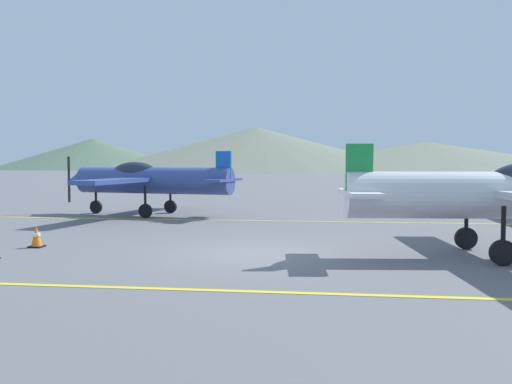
# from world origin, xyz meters

# --- Properties ---
(ground_plane) EXTENTS (400.00, 400.00, 0.00)m
(ground_plane) POSITION_xyz_m (0.00, 0.00, 0.00)
(ground_plane) COLOR slate
(apron_line_near) EXTENTS (80.00, 0.16, 0.01)m
(apron_line_near) POSITION_xyz_m (0.00, -4.10, 0.01)
(apron_line_near) COLOR yellow
(apron_line_near) RESTS_ON ground_plane
(apron_line_far) EXTENTS (80.00, 0.16, 0.01)m
(apron_line_far) POSITION_xyz_m (0.00, 7.35, 0.01)
(apron_line_far) COLOR yellow
(apron_line_far) RESTS_ON ground_plane
(airplane_near) EXTENTS (7.95, 9.14, 2.73)m
(airplane_near) POSITION_xyz_m (6.01, 0.19, 1.54)
(airplane_near) COLOR silver
(airplane_near) RESTS_ON ground_plane
(airplane_mid) EXTENTS (7.98, 9.13, 2.73)m
(airplane_mid) POSITION_xyz_m (-5.87, 9.06, 1.54)
(airplane_mid) COLOR #33478C
(airplane_mid) RESTS_ON ground_plane
(traffic_cone_side) EXTENTS (0.36, 0.36, 0.59)m
(traffic_cone_side) POSITION_xyz_m (-5.97, 0.14, 0.29)
(traffic_cone_side) COLOR black
(traffic_cone_side) RESTS_ON ground_plane
(hill_left) EXTENTS (60.08, 60.08, 9.48)m
(hill_left) POSITION_xyz_m (-70.71, 149.16, 4.74)
(hill_left) COLOR #4C6651
(hill_left) RESTS_ON ground_plane
(hill_centerleft) EXTENTS (82.49, 82.49, 10.95)m
(hill_centerleft) POSITION_xyz_m (-15.81, 123.32, 5.48)
(hill_centerleft) COLOR slate
(hill_centerleft) RESTS_ON ground_plane
(hill_centerright) EXTENTS (89.46, 89.46, 7.43)m
(hill_centerright) POSITION_xyz_m (27.42, 132.57, 3.71)
(hill_centerright) COLOR slate
(hill_centerright) RESTS_ON ground_plane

